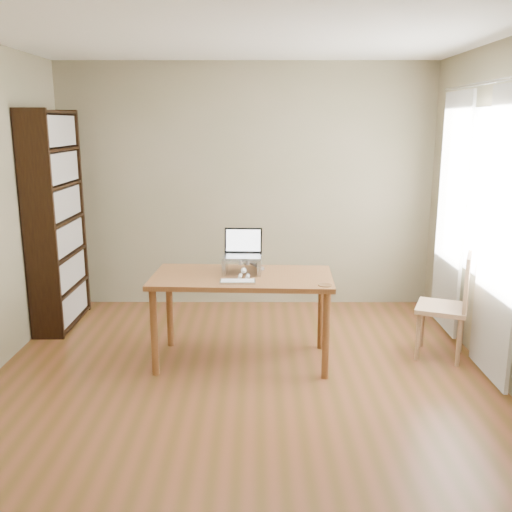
{
  "coord_description": "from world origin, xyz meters",
  "views": [
    {
      "loc": [
        0.12,
        -3.9,
        1.97
      ],
      "look_at": [
        0.11,
        0.61,
        0.92
      ],
      "focal_mm": 40.0,
      "sensor_mm": 36.0,
      "label": 1
    }
  ],
  "objects_px": {
    "laptop": "(242,249)",
    "keyboard": "(238,281)",
    "bookshelf": "(56,221)",
    "desk": "(242,286)",
    "cat": "(245,264)",
    "chair": "(451,301)"
  },
  "relations": [
    {
      "from": "laptop",
      "to": "keyboard",
      "type": "relative_size",
      "value": 1.17
    },
    {
      "from": "desk",
      "to": "cat",
      "type": "bearing_deg",
      "value": 79.9
    },
    {
      "from": "bookshelf",
      "to": "chair",
      "type": "distance_m",
      "value": 3.73
    },
    {
      "from": "keyboard",
      "to": "cat",
      "type": "distance_m",
      "value": 0.34
    },
    {
      "from": "laptop",
      "to": "cat",
      "type": "relative_size",
      "value": 0.68
    },
    {
      "from": "desk",
      "to": "bookshelf",
      "type": "bearing_deg",
      "value": 155.91
    },
    {
      "from": "keyboard",
      "to": "cat",
      "type": "bearing_deg",
      "value": 80.57
    },
    {
      "from": "desk",
      "to": "laptop",
      "type": "height_order",
      "value": "laptop"
    },
    {
      "from": "keyboard",
      "to": "chair",
      "type": "bearing_deg",
      "value": 10.1
    },
    {
      "from": "desk",
      "to": "laptop",
      "type": "relative_size",
      "value": 4.59
    },
    {
      "from": "laptop",
      "to": "chair",
      "type": "xyz_separation_m",
      "value": [
        1.77,
        -0.03,
        -0.44
      ]
    },
    {
      "from": "desk",
      "to": "cat",
      "type": "xyz_separation_m",
      "value": [
        0.03,
        0.11,
        0.16
      ]
    },
    {
      "from": "bookshelf",
      "to": "chair",
      "type": "relative_size",
      "value": 2.29
    },
    {
      "from": "laptop",
      "to": "cat",
      "type": "height_order",
      "value": "laptop"
    },
    {
      "from": "desk",
      "to": "laptop",
      "type": "distance_m",
      "value": 0.31
    },
    {
      "from": "cat",
      "to": "laptop",
      "type": "bearing_deg",
      "value": 137.59
    },
    {
      "from": "laptop",
      "to": "bookshelf",
      "type": "bearing_deg",
      "value": 159.41
    },
    {
      "from": "cat",
      "to": "chair",
      "type": "bearing_deg",
      "value": 2.49
    },
    {
      "from": "bookshelf",
      "to": "desk",
      "type": "xyz_separation_m",
      "value": [
        1.83,
        -0.92,
        -0.39
      ]
    },
    {
      "from": "keyboard",
      "to": "cat",
      "type": "height_order",
      "value": "cat"
    },
    {
      "from": "bookshelf",
      "to": "desk",
      "type": "height_order",
      "value": "bookshelf"
    },
    {
      "from": "bookshelf",
      "to": "keyboard",
      "type": "height_order",
      "value": "bookshelf"
    }
  ]
}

